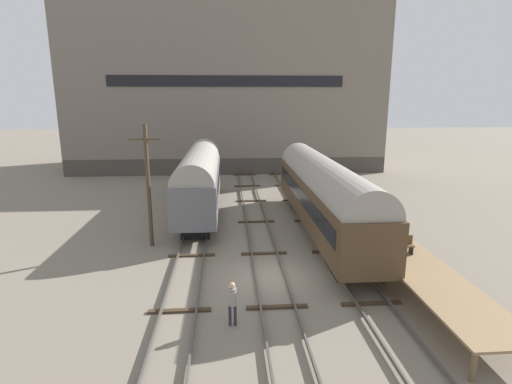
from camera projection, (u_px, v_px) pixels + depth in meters
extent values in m
plane|color=slate|center=(270.00, 277.00, 19.78)|extent=(200.00, 200.00, 0.00)
cube|color=#4C4742|center=(172.00, 277.00, 19.39)|extent=(0.08, 60.00, 0.16)
cube|color=#4C4742|center=(201.00, 276.00, 19.50)|extent=(0.08, 60.00, 0.16)
cube|color=#3D2D1E|center=(180.00, 311.00, 16.56)|extent=(2.60, 0.24, 0.10)
cube|color=#3D2D1E|center=(192.00, 255.00, 22.39)|extent=(2.60, 0.24, 0.10)
cube|color=#3D2D1E|center=(199.00, 223.00, 28.21)|extent=(2.60, 0.24, 0.10)
cube|color=#3D2D1E|center=(203.00, 202.00, 34.04)|extent=(2.60, 0.24, 0.10)
cube|color=#3D2D1E|center=(207.00, 187.00, 39.86)|extent=(2.60, 0.24, 0.10)
cube|color=#3D2D1E|center=(209.00, 175.00, 45.69)|extent=(2.60, 0.24, 0.10)
cube|color=#4C4742|center=(255.00, 274.00, 19.68)|extent=(0.08, 60.00, 0.16)
cube|color=#4C4742|center=(284.00, 273.00, 19.79)|extent=(0.08, 60.00, 0.16)
cube|color=#3D2D1E|center=(277.00, 307.00, 16.85)|extent=(2.60, 0.24, 0.10)
cube|color=#3D2D1E|center=(264.00, 253.00, 22.68)|extent=(2.60, 0.24, 0.10)
cube|color=#3D2D1E|center=(256.00, 222.00, 28.50)|extent=(2.60, 0.24, 0.10)
cube|color=#3D2D1E|center=(251.00, 201.00, 34.33)|extent=(2.60, 0.24, 0.10)
cube|color=#3D2D1E|center=(247.00, 186.00, 40.15)|extent=(2.60, 0.24, 0.10)
cube|color=#3D2D1E|center=(245.00, 175.00, 45.98)|extent=(2.60, 0.24, 0.10)
cube|color=#4C4742|center=(336.00, 272.00, 19.98)|extent=(0.08, 60.00, 0.16)
cube|color=#4C4742|center=(364.00, 271.00, 20.08)|extent=(0.08, 60.00, 0.16)
cube|color=#3D2D1E|center=(371.00, 303.00, 17.14)|extent=(2.60, 0.24, 0.10)
cube|color=#3D2D1E|center=(334.00, 251.00, 22.97)|extent=(2.60, 0.24, 0.10)
cube|color=#3D2D1E|center=(312.00, 220.00, 28.79)|extent=(2.60, 0.24, 0.10)
cube|color=#3D2D1E|center=(298.00, 200.00, 34.62)|extent=(2.60, 0.24, 0.10)
cube|color=#3D2D1E|center=(287.00, 185.00, 40.44)|extent=(2.60, 0.24, 0.10)
cube|color=#3D2D1E|center=(280.00, 174.00, 46.27)|extent=(2.60, 0.24, 0.10)
cube|color=black|center=(204.00, 191.00, 35.88)|extent=(1.80, 2.40, 1.00)
cube|color=black|center=(196.00, 226.00, 26.03)|extent=(1.80, 2.40, 1.00)
cube|color=slate|center=(200.00, 183.00, 30.54)|extent=(2.82, 15.61, 2.64)
cube|color=black|center=(200.00, 179.00, 30.47)|extent=(2.86, 14.36, 0.95)
cylinder|color=gray|center=(200.00, 166.00, 30.24)|extent=(2.68, 15.30, 2.68)
cube|color=black|center=(304.00, 203.00, 31.97)|extent=(1.80, 2.40, 1.00)
cube|color=black|center=(349.00, 263.00, 20.28)|extent=(1.80, 2.40, 1.00)
cube|color=#4C3823|center=(322.00, 199.00, 25.71)|extent=(2.87, 18.53, 2.60)
cube|color=black|center=(322.00, 195.00, 25.64)|extent=(2.91, 17.05, 0.94)
cylinder|color=gray|center=(323.00, 180.00, 25.41)|extent=(2.73, 18.16, 2.73)
cube|color=#8C704C|center=(412.00, 261.00, 19.07)|extent=(2.71, 14.10, 0.10)
cylinder|color=brown|center=(474.00, 367.00, 12.41)|extent=(0.20, 0.20, 1.01)
cylinder|color=brown|center=(345.00, 227.00, 25.81)|extent=(0.20, 0.20, 1.01)
cylinder|color=brown|center=(381.00, 226.00, 25.98)|extent=(0.20, 0.20, 1.01)
cylinder|color=brown|center=(387.00, 273.00, 19.11)|extent=(0.20, 0.20, 1.01)
cylinder|color=brown|center=(435.00, 271.00, 19.28)|extent=(0.20, 0.20, 1.01)
cube|color=brown|center=(400.00, 246.00, 19.70)|extent=(1.40, 0.40, 0.06)
cube|color=brown|center=(399.00, 240.00, 19.81)|extent=(1.40, 0.06, 0.45)
cube|color=black|center=(388.00, 251.00, 19.71)|extent=(0.06, 0.40, 0.40)
cube|color=black|center=(411.00, 250.00, 19.80)|extent=(0.06, 0.40, 0.40)
cylinder|color=#282833|center=(230.00, 315.00, 15.49)|extent=(0.12, 0.12, 0.86)
cylinder|color=#282833|center=(235.00, 315.00, 15.50)|extent=(0.12, 0.12, 0.86)
cylinder|color=gray|center=(232.00, 297.00, 15.31)|extent=(0.32, 0.32, 0.72)
sphere|color=tan|center=(232.00, 285.00, 15.20)|extent=(0.23, 0.23, 0.23)
cylinder|color=#473828|center=(148.00, 187.00, 23.19)|extent=(0.24, 0.24, 7.26)
cube|color=#473828|center=(145.00, 139.00, 22.56)|extent=(1.80, 0.12, 0.12)
cube|color=#46403A|center=(228.00, 158.00, 52.46)|extent=(37.07, 13.08, 1.91)
cube|color=slate|center=(227.00, 83.00, 50.27)|extent=(37.07, 13.08, 17.19)
cube|color=black|center=(227.00, 81.00, 43.87)|extent=(25.95, 0.10, 1.20)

